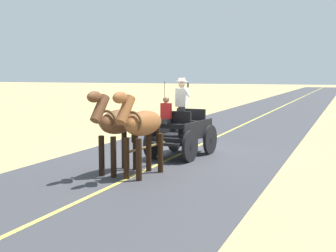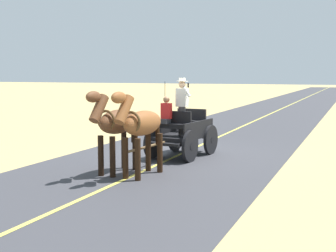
# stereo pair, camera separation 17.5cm
# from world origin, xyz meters

# --- Properties ---
(ground_plane) EXTENTS (200.00, 200.00, 0.00)m
(ground_plane) POSITION_xyz_m (0.00, 0.00, 0.00)
(ground_plane) COLOR tan
(road_surface) EXTENTS (6.78, 160.00, 0.01)m
(road_surface) POSITION_xyz_m (0.00, 0.00, 0.00)
(road_surface) COLOR #38383D
(road_surface) RESTS_ON ground
(road_centre_stripe) EXTENTS (0.12, 160.00, 0.00)m
(road_centre_stripe) POSITION_xyz_m (0.00, 0.00, 0.01)
(road_centre_stripe) COLOR #DBCC4C
(road_centre_stripe) RESTS_ON road_surface
(horse_drawn_carriage) EXTENTS (1.66, 4.52, 2.50)m
(horse_drawn_carriage) POSITION_xyz_m (-0.16, 0.60, 0.82)
(horse_drawn_carriage) COLOR black
(horse_drawn_carriage) RESTS_ON ground
(horse_near_side) EXTENTS (0.73, 2.14, 2.21)m
(horse_near_side) POSITION_xyz_m (-0.22, 3.66, 1.32)
(horse_near_side) COLOR brown
(horse_near_side) RESTS_ON ground
(horse_off_side) EXTENTS (0.69, 2.14, 2.21)m
(horse_off_side) POSITION_xyz_m (0.55, 3.57, 1.32)
(horse_off_side) COLOR brown
(horse_off_side) RESTS_ON ground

